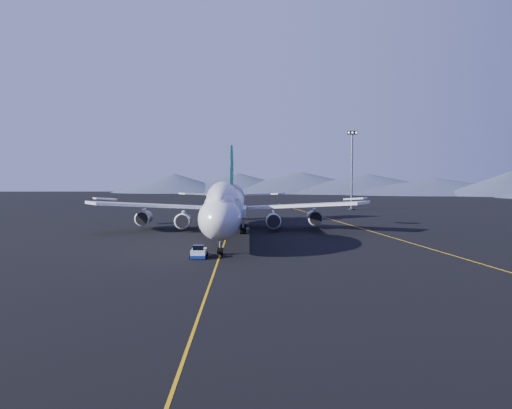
{
  "coord_description": "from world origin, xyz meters",
  "views": [
    {
      "loc": [
        4.45,
        -113.11,
        12.72
      ],
      "look_at": [
        5.83,
        2.49,
        6.0
      ],
      "focal_mm": 40.0,
      "sensor_mm": 36.0,
      "label": 1
    }
  ],
  "objects": [
    {
      "name": "boeing_747",
      "position": [
        0.0,
        0.03,
        5.81
      ],
      "size": [
        59.62,
        72.43,
        19.37
      ],
      "color": "silver",
      "rests_on": "ground"
    },
    {
      "name": "taxiway_line_main",
      "position": [
        0.0,
        0.0,
        0.01
      ],
      "size": [
        0.25,
        220.0,
        0.01
      ],
      "primitive_type": "cube",
      "color": "#E1A20D",
      "rests_on": "ground"
    },
    {
      "name": "pushback_tug",
      "position": [
        -3.0,
        -29.5,
        0.61
      ],
      "size": [
        2.58,
        4.44,
        1.93
      ],
      "rotation": [
        0.0,
        0.0,
        0.01
      ],
      "color": "silver",
      "rests_on": "ground"
    },
    {
      "name": "floodlight_mast",
      "position": [
        38.42,
        75.25,
        13.22
      ],
      "size": [
        3.22,
        2.42,
        26.09
      ],
      "rotation": [
        0.0,
        0.0,
        -0.23
      ],
      "color": "black",
      "rests_on": "ground"
    },
    {
      "name": "taxiway_line_side",
      "position": [
        30.0,
        10.0,
        0.01
      ],
      "size": [
        28.08,
        198.09,
        0.01
      ],
      "primitive_type": "cube",
      "rotation": [
        0.0,
        0.0,
        0.14
      ],
      "color": "#E1A20D",
      "rests_on": "ground"
    },
    {
      "name": "ground",
      "position": [
        0.0,
        0.0,
        0.0
      ],
      "size": [
        500.0,
        500.0,
        0.0
      ],
      "primitive_type": "plane",
      "color": "black",
      "rests_on": "ground"
    }
  ]
}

